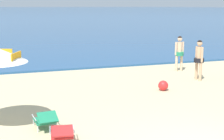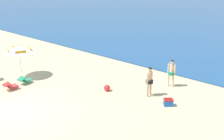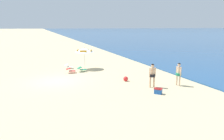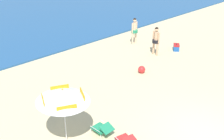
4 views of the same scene
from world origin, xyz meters
TOP-DOWN VIEW (x-y plane):
  - lounge_chair_under_umbrella at (-2.99, 2.71)m, footprint 0.63×0.93m
  - lounge_chair_facing_sea at (-2.76, 1.59)m, footprint 0.66×0.93m
  - person_standing_near_shore at (4.20, 6.52)m, footprint 0.43×0.53m
  - person_standing_beside at (4.46, 8.63)m, footprint 0.52×0.43m
  - beach_ball at (1.89, 5.38)m, footprint 0.39×0.39m

SIDE VIEW (x-z plane):
  - beach_ball at x=1.89m, z-range 0.00..0.39m
  - lounge_chair_under_umbrella at x=-2.99m, z-range 0.02..0.53m
  - lounge_chair_facing_sea at x=-2.76m, z-range 0.03..0.53m
  - person_standing_beside at x=4.46m, z-range 0.14..1.90m
  - person_standing_near_shore at x=4.20m, z-range 0.14..1.92m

